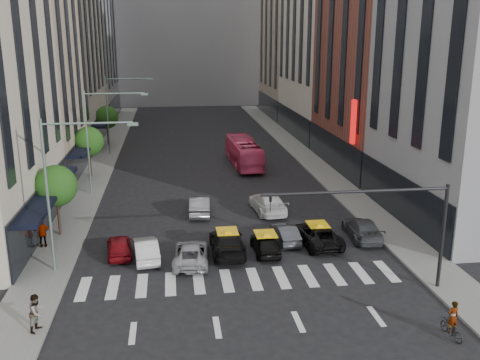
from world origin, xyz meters
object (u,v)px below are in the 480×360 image
object	(u,v)px
streetlamp_far	(115,105)
car_red	(119,246)
pedestrian_near	(37,312)
taxi_left	(227,242)
pedestrian_far	(43,233)
car_white_front	(146,249)
streetlamp_mid	(98,128)
streetlamp_near	(63,175)
motorcycle	(451,329)
bus	(244,152)
taxi_center	(265,244)

from	to	relation	value
streetlamp_far	car_red	world-z (taller)	streetlamp_far
streetlamp_far	pedestrian_near	size ratio (longest dim) A/B	4.89
car_red	pedestrian_near	world-z (taller)	pedestrian_near
taxi_left	pedestrian_far	size ratio (longest dim) A/B	2.72
pedestrian_near	streetlamp_far	bearing A→B (deg)	20.58
car_white_front	pedestrian_near	size ratio (longest dim) A/B	2.22
streetlamp_mid	pedestrian_far	distance (m)	13.35
streetlamp_near	car_red	distance (m)	6.23
streetlamp_mid	taxi_left	bearing A→B (deg)	-56.85
car_white_front	motorcycle	distance (m)	18.09
bus	streetlamp_far	bearing A→B (deg)	-28.72
taxi_left	car_red	bearing A→B (deg)	-4.45
car_white_front	pedestrian_far	world-z (taller)	pedestrian_far
motorcycle	bus	bearing A→B (deg)	-88.91
motorcycle	pedestrian_far	bearing A→B (deg)	-39.56
car_white_front	pedestrian_near	world-z (taller)	pedestrian_near
bus	pedestrian_far	world-z (taller)	bus
streetlamp_near	streetlamp_far	size ratio (longest dim) A/B	1.00
car_white_front	motorcycle	bearing A→B (deg)	135.54
streetlamp_near	pedestrian_near	xyz separation A→B (m)	(-0.36, -6.89, -4.83)
motorcycle	streetlamp_mid	bearing A→B (deg)	-60.86
streetlamp_near	pedestrian_far	bearing A→B (deg)	122.27
streetlamp_near	pedestrian_near	distance (m)	8.42
streetlamp_near	taxi_left	xyz separation A→B (m)	(9.51, 1.44, -5.15)
taxi_left	bus	xyz separation A→B (m)	(4.36, 23.67, 0.71)
streetlamp_mid	streetlamp_far	bearing A→B (deg)	90.00
car_white_front	pedestrian_near	bearing A→B (deg)	52.49
streetlamp_near	pedestrian_far	xyz separation A→B (m)	(-2.38, 3.77, -4.80)
taxi_center	streetlamp_far	bearing A→B (deg)	-70.04
streetlamp_mid	car_red	world-z (taller)	streetlamp_mid
bus	car_red	bearing A→B (deg)	61.78
pedestrian_far	streetlamp_near	bearing A→B (deg)	115.16
streetlamp_far	pedestrian_far	bearing A→B (deg)	-94.82
pedestrian_near	motorcycle	bearing A→B (deg)	-77.52
streetlamp_far	car_red	distance (m)	30.55
pedestrian_near	pedestrian_far	distance (m)	10.84
taxi_left	streetlamp_near	bearing A→B (deg)	9.01
car_white_front	bus	world-z (taller)	bus
taxi_center	pedestrian_far	bearing A→B (deg)	-11.53
streetlamp_far	motorcycle	world-z (taller)	streetlamp_far
taxi_left	streetlamp_far	bearing A→B (deg)	-72.34
bus	motorcycle	world-z (taller)	bus
streetlamp_far	car_red	bearing A→B (deg)	-84.96
car_white_front	bus	xyz separation A→B (m)	(9.50, 23.94, 0.78)
car_red	taxi_center	distance (m)	9.34
taxi_left	pedestrian_near	size ratio (longest dim) A/B	2.81
streetlamp_mid	car_white_front	size ratio (longest dim) A/B	2.20
taxi_left	taxi_center	distance (m)	2.46
streetlamp_mid	car_red	size ratio (longest dim) A/B	2.39
motorcycle	pedestrian_near	bearing A→B (deg)	-15.51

